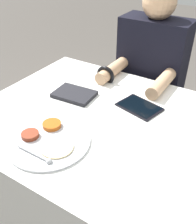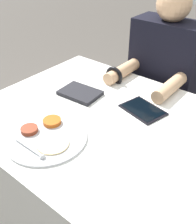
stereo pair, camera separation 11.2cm
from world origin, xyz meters
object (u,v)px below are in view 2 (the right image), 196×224
at_px(red_notebook, 80,93).
at_px(tablet_device, 143,110).
at_px(thali_tray, 46,136).
at_px(person_diner, 159,96).

relative_size(red_notebook, tablet_device, 0.96).
bearing_deg(thali_tray, person_diner, 84.97).
bearing_deg(red_notebook, tablet_device, 13.26).
relative_size(tablet_device, person_diner, 0.18).
bearing_deg(person_diner, tablet_device, -74.01).
bearing_deg(tablet_device, person_diner, 105.99).
bearing_deg(thali_tray, red_notebook, 109.77).
bearing_deg(person_diner, red_notebook, -110.72).
distance_m(red_notebook, person_diner, 0.60).
distance_m(tablet_device, person_diner, 0.51).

